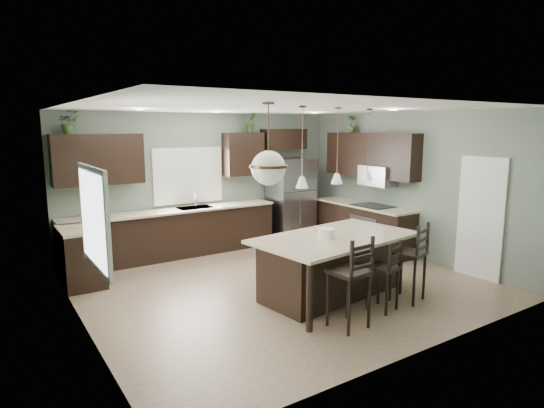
% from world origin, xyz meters
% --- Properties ---
extents(ground, '(6.00, 6.00, 0.00)m').
position_xyz_m(ground, '(0.00, 0.00, 0.00)').
color(ground, '#9E8466').
rests_on(ground, ground).
extents(pantry_door, '(0.04, 0.82, 2.04)m').
position_xyz_m(pantry_door, '(2.98, -1.55, 1.02)').
color(pantry_door, white).
rests_on(pantry_door, ground).
extents(window_back, '(1.35, 0.02, 1.00)m').
position_xyz_m(window_back, '(-0.40, 2.73, 1.55)').
color(window_back, white).
rests_on(window_back, room_shell).
extents(window_left, '(0.02, 1.10, 1.00)m').
position_xyz_m(window_left, '(-2.98, -0.80, 1.55)').
color(window_left, white).
rests_on(window_left, room_shell).
extents(left_return_cabs, '(0.60, 0.90, 0.90)m').
position_xyz_m(left_return_cabs, '(-2.70, 1.70, 0.45)').
color(left_return_cabs, black).
rests_on(left_return_cabs, ground).
extents(left_return_countertop, '(0.66, 0.96, 0.04)m').
position_xyz_m(left_return_countertop, '(-2.68, 1.70, 0.92)').
color(left_return_countertop, beige).
rests_on(left_return_countertop, left_return_cabs).
extents(back_lower_cabs, '(4.20, 0.60, 0.90)m').
position_xyz_m(back_lower_cabs, '(-0.85, 2.45, 0.45)').
color(back_lower_cabs, black).
rests_on(back_lower_cabs, ground).
extents(back_countertop, '(4.20, 0.66, 0.04)m').
position_xyz_m(back_countertop, '(-0.85, 2.43, 0.92)').
color(back_countertop, beige).
rests_on(back_countertop, back_lower_cabs).
extents(sink_inset, '(0.70, 0.45, 0.01)m').
position_xyz_m(sink_inset, '(-0.40, 2.43, 0.94)').
color(sink_inset, gray).
rests_on(sink_inset, back_countertop).
extents(faucet, '(0.02, 0.02, 0.28)m').
position_xyz_m(faucet, '(-0.40, 2.40, 1.08)').
color(faucet, silver).
rests_on(faucet, back_countertop).
extents(back_upper_left, '(1.55, 0.34, 0.90)m').
position_xyz_m(back_upper_left, '(-2.15, 2.58, 1.95)').
color(back_upper_left, black).
rests_on(back_upper_left, room_shell).
extents(back_upper_right, '(0.85, 0.34, 0.90)m').
position_xyz_m(back_upper_right, '(0.80, 2.58, 1.95)').
color(back_upper_right, black).
rests_on(back_upper_right, room_shell).
extents(fridge_header, '(1.05, 0.34, 0.45)m').
position_xyz_m(fridge_header, '(1.85, 2.58, 2.25)').
color(fridge_header, black).
rests_on(fridge_header, room_shell).
extents(right_lower_cabs, '(0.60, 2.35, 0.90)m').
position_xyz_m(right_lower_cabs, '(2.70, 0.87, 0.45)').
color(right_lower_cabs, black).
rests_on(right_lower_cabs, ground).
extents(right_countertop, '(0.66, 2.35, 0.04)m').
position_xyz_m(right_countertop, '(2.68, 0.87, 0.92)').
color(right_countertop, beige).
rests_on(right_countertop, right_lower_cabs).
extents(cooktop, '(0.58, 0.75, 0.02)m').
position_xyz_m(cooktop, '(2.68, 0.60, 0.94)').
color(cooktop, black).
rests_on(cooktop, right_countertop).
extents(wall_oven_front, '(0.01, 0.72, 0.60)m').
position_xyz_m(wall_oven_front, '(2.40, 0.60, 0.45)').
color(wall_oven_front, gray).
rests_on(wall_oven_front, right_lower_cabs).
extents(right_upper_cabs, '(0.34, 2.35, 0.90)m').
position_xyz_m(right_upper_cabs, '(2.83, 0.87, 1.95)').
color(right_upper_cabs, black).
rests_on(right_upper_cabs, room_shell).
extents(microwave, '(0.40, 0.75, 0.40)m').
position_xyz_m(microwave, '(2.78, 0.60, 1.55)').
color(microwave, gray).
rests_on(microwave, right_upper_cabs).
extents(refrigerator, '(0.90, 0.74, 1.85)m').
position_xyz_m(refrigerator, '(1.83, 2.29, 0.93)').
color(refrigerator, '#96969E').
rests_on(refrigerator, ground).
extents(kitchen_island, '(2.59, 1.67, 0.92)m').
position_xyz_m(kitchen_island, '(0.38, -0.89, 0.46)').
color(kitchen_island, black).
rests_on(kitchen_island, ground).
extents(serving_dish, '(0.24, 0.24, 0.14)m').
position_xyz_m(serving_dish, '(0.18, -0.91, 0.99)').
color(serving_dish, silver).
rests_on(serving_dish, kitchen_island).
extents(bar_stool_left, '(0.48, 0.48, 1.20)m').
position_xyz_m(bar_stool_left, '(-0.20, -1.82, 0.60)').
color(bar_stool_left, black).
rests_on(bar_stool_left, ground).
extents(bar_stool_center, '(0.45, 0.45, 1.00)m').
position_xyz_m(bar_stool_center, '(0.58, -1.67, 0.50)').
color(bar_stool_center, black).
rests_on(bar_stool_center, ground).
extents(bar_stool_right, '(0.54, 0.54, 1.18)m').
position_xyz_m(bar_stool_right, '(1.15, -1.61, 0.59)').
color(bar_stool_right, black).
rests_on(bar_stool_right, ground).
extents(pendant_left, '(0.17, 0.17, 1.10)m').
position_xyz_m(pendant_left, '(-0.32, -0.97, 2.25)').
color(pendant_left, white).
rests_on(pendant_left, room_shell).
extents(pendant_center, '(0.17, 0.17, 1.10)m').
position_xyz_m(pendant_center, '(0.38, -0.89, 2.25)').
color(pendant_center, silver).
rests_on(pendant_center, room_shell).
extents(pendant_right, '(0.17, 0.17, 1.10)m').
position_xyz_m(pendant_right, '(1.07, -0.80, 2.25)').
color(pendant_right, white).
rests_on(pendant_right, room_shell).
extents(chandelier, '(0.44, 0.44, 0.95)m').
position_xyz_m(chandelier, '(-1.16, -1.45, 2.33)').
color(chandelier, beige).
rests_on(chandelier, room_shell).
extents(plant_back_left, '(0.39, 0.35, 0.39)m').
position_xyz_m(plant_back_left, '(-2.59, 2.55, 2.60)').
color(plant_back_left, '#305826').
rests_on(plant_back_left, back_upper_left).
extents(plant_back_right, '(0.25, 0.20, 0.44)m').
position_xyz_m(plant_back_right, '(0.98, 2.55, 2.62)').
color(plant_back_right, '#335023').
rests_on(plant_back_right, back_upper_right).
extents(plant_right_wall, '(0.24, 0.24, 0.36)m').
position_xyz_m(plant_right_wall, '(2.80, 1.43, 2.58)').
color(plant_right_wall, '#345023').
rests_on(plant_right_wall, right_upper_cabs).
extents(room_shell, '(6.00, 6.00, 6.00)m').
position_xyz_m(room_shell, '(0.00, 0.00, 1.70)').
color(room_shell, slate).
rests_on(room_shell, ground).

